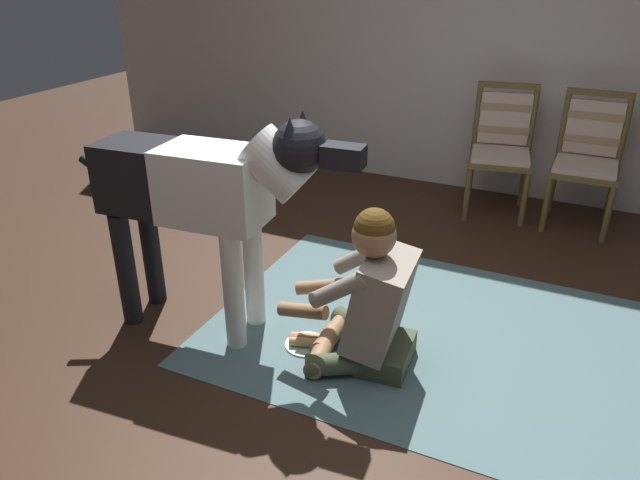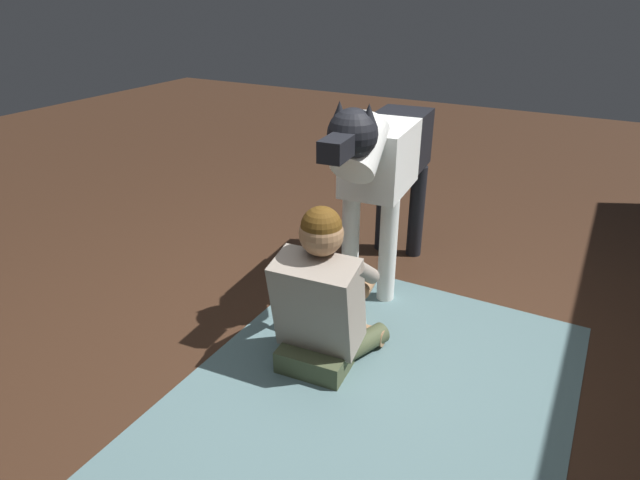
% 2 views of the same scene
% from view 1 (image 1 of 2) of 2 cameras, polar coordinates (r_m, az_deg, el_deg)
% --- Properties ---
extents(ground_plane, '(13.46, 13.46, 0.00)m').
position_cam_1_polar(ground_plane, '(3.12, 5.92, -11.60)').
color(ground_plane, '#392316').
extents(back_wall, '(7.77, 0.10, 2.60)m').
position_cam_1_polar(back_wall, '(5.17, 17.45, 18.24)').
color(back_wall, beige).
rests_on(back_wall, ground).
extents(area_rug, '(2.37, 1.71, 0.01)m').
position_cam_1_polar(area_rug, '(3.36, 10.71, -8.86)').
color(area_rug, slate).
rests_on(area_rug, ground).
extents(dining_chair_left_of_pair, '(0.53, 0.53, 0.98)m').
position_cam_1_polar(dining_chair_left_of_pair, '(4.88, 16.87, 8.76)').
color(dining_chair_left_of_pair, brown).
rests_on(dining_chair_left_of_pair, ground).
extents(dining_chair_right_of_pair, '(0.46, 0.47, 0.98)m').
position_cam_1_polar(dining_chair_right_of_pair, '(4.84, 24.11, 7.46)').
color(dining_chair_right_of_pair, brown).
rests_on(dining_chair_right_of_pair, ground).
extents(person_sitting_on_floor, '(0.68, 0.58, 0.84)m').
position_cam_1_polar(person_sitting_on_floor, '(2.95, 4.75, -5.88)').
color(person_sitting_on_floor, '#454E33').
rests_on(person_sitting_on_floor, ground).
extents(large_dog, '(1.57, 0.40, 1.24)m').
position_cam_1_polar(large_dog, '(3.07, -11.01, 4.54)').
color(large_dog, white).
rests_on(large_dog, ground).
extents(hot_dog_on_plate, '(0.23, 0.23, 0.06)m').
position_cam_1_polar(hot_dog_on_plate, '(3.22, -1.30, -9.61)').
color(hot_dog_on_plate, silver).
rests_on(hot_dog_on_plate, ground).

